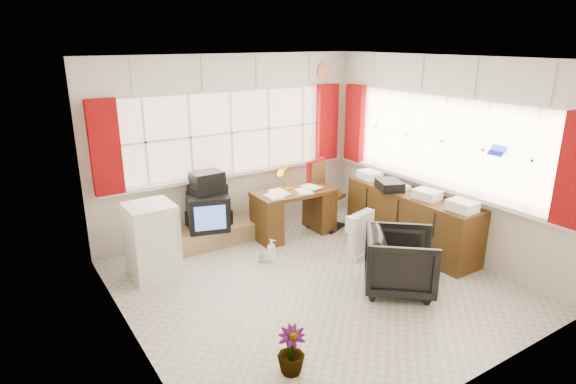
# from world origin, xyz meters

# --- Properties ---
(ground) EXTENTS (4.00, 4.00, 0.00)m
(ground) POSITION_xyz_m (0.00, 0.00, 0.00)
(ground) COLOR beige
(ground) RESTS_ON ground
(room_walls) EXTENTS (4.00, 4.00, 4.00)m
(room_walls) POSITION_xyz_m (0.00, 0.00, 1.50)
(room_walls) COLOR beige
(room_walls) RESTS_ON ground
(window_back) EXTENTS (3.70, 0.12, 3.60)m
(window_back) POSITION_xyz_m (0.00, 1.94, 0.95)
(window_back) COLOR #FFE5C9
(window_back) RESTS_ON room_walls
(window_right) EXTENTS (0.12, 3.70, 3.60)m
(window_right) POSITION_xyz_m (1.94, 0.00, 0.95)
(window_right) COLOR #FFE5C9
(window_right) RESTS_ON room_walls
(curtains) EXTENTS (3.83, 3.83, 1.15)m
(curtains) POSITION_xyz_m (0.92, 0.93, 1.46)
(curtains) COLOR #9B080F
(curtains) RESTS_ON room_walls
(overhead_cabinets) EXTENTS (3.98, 3.98, 0.48)m
(overhead_cabinets) POSITION_xyz_m (0.98, 0.98, 2.25)
(overhead_cabinets) COLOR beige
(overhead_cabinets) RESTS_ON room_walls
(desk) EXTENTS (1.16, 0.59, 0.70)m
(desk) POSITION_xyz_m (0.63, 1.36, 0.37)
(desk) COLOR #482B11
(desk) RESTS_ON ground
(desk_lamp) EXTENTS (0.16, 0.14, 0.42)m
(desk_lamp) POSITION_xyz_m (0.59, 1.45, 0.95)
(desk_lamp) COLOR #DBA409
(desk_lamp) RESTS_ON desk
(task_chair) EXTENTS (0.55, 0.56, 1.01)m
(task_chair) POSITION_xyz_m (1.16, 1.44, 0.53)
(task_chair) COLOR black
(task_chair) RESTS_ON ground
(office_chair) EXTENTS (1.06, 1.05, 0.69)m
(office_chair) POSITION_xyz_m (0.74, -0.59, 0.35)
(office_chair) COLOR black
(office_chair) RESTS_ON ground
(radiator) EXTENTS (0.44, 0.27, 0.61)m
(radiator) POSITION_xyz_m (0.93, 0.27, 0.25)
(radiator) COLOR white
(radiator) RESTS_ON ground
(credenza) EXTENTS (0.50, 2.00, 0.85)m
(credenza) POSITION_xyz_m (1.73, 0.20, 0.39)
(credenza) COLOR #482B11
(credenza) RESTS_ON ground
(file_tray) EXTENTS (0.42, 0.47, 0.13)m
(file_tray) POSITION_xyz_m (1.58, 0.47, 0.81)
(file_tray) COLOR black
(file_tray) RESTS_ON credenza
(tv_bench) EXTENTS (1.40, 0.50, 0.25)m
(tv_bench) POSITION_xyz_m (-0.55, 1.72, 0.12)
(tv_bench) COLOR #A58452
(tv_bench) RESTS_ON ground
(crt_tv) EXTENTS (0.64, 0.61, 0.47)m
(crt_tv) POSITION_xyz_m (-0.54, 1.67, 0.49)
(crt_tv) COLOR black
(crt_tv) RESTS_ON tv_bench
(hifi_stack) EXTENTS (0.57, 0.38, 0.75)m
(hifi_stack) POSITION_xyz_m (-0.48, 1.78, 0.59)
(hifi_stack) COLOR black
(hifi_stack) RESTS_ON tv_bench
(mini_fridge) EXTENTS (0.53, 0.53, 0.89)m
(mini_fridge) POSITION_xyz_m (-1.44, 1.24, 0.44)
(mini_fridge) COLOR white
(mini_fridge) RESTS_ON ground
(spray_bottle_a) EXTENTS (0.16, 0.16, 0.30)m
(spray_bottle_a) POSITION_xyz_m (-0.09, 0.79, 0.15)
(spray_bottle_a) COLOR white
(spray_bottle_a) RESTS_ON ground
(spray_bottle_b) EXTENTS (0.10, 0.10, 0.17)m
(spray_bottle_b) POSITION_xyz_m (-0.19, 0.87, 0.08)
(spray_bottle_b) COLOR #84C6BB
(spray_bottle_b) RESTS_ON ground
(flower_vase) EXTENTS (0.31, 0.31, 0.42)m
(flower_vase) POSITION_xyz_m (-1.04, -1.11, 0.21)
(flower_vase) COLOR black
(flower_vase) RESTS_ON ground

